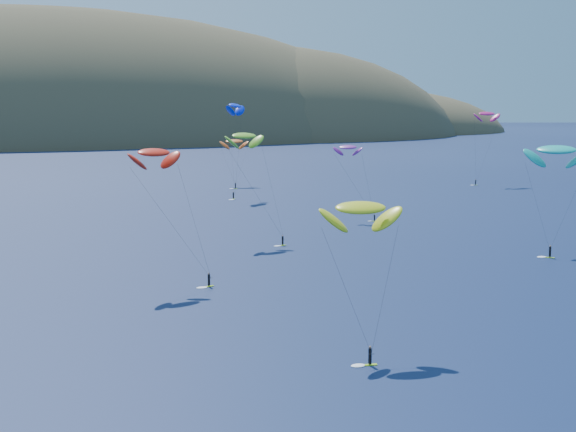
# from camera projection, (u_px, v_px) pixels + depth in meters

# --- Properties ---
(island) EXTENTS (730.00, 300.00, 210.00)m
(island) POSITION_uv_depth(u_px,v_px,m) (76.00, 153.00, 585.30)
(island) COLOR #3D3526
(island) RESTS_ON ground
(kitesurfer_2) EXTENTS (9.63, 10.76, 18.11)m
(kitesurfer_2) POSITION_uv_depth(u_px,v_px,m) (361.00, 208.00, 89.43)
(kitesurfer_2) COLOR #94D017
(kitesurfer_2) RESTS_ON ground
(kitesurfer_3) EXTENTS (9.51, 12.35, 22.92)m
(kitesurfer_3) POSITION_uv_depth(u_px,v_px,m) (244.00, 136.00, 156.66)
(kitesurfer_3) COLOR #94D017
(kitesurfer_3) RESTS_ON ground
(kitesurfer_4) EXTENTS (9.56, 11.34, 28.61)m
(kitesurfer_4) POSITION_uv_depth(u_px,v_px,m) (235.00, 106.00, 227.06)
(kitesurfer_4) COLOR #94D017
(kitesurfer_4) RESTS_ON ground
(kitesurfer_5) EXTENTS (12.27, 13.07, 21.59)m
(kitesurfer_5) POSITION_uv_depth(u_px,v_px,m) (556.00, 150.00, 146.55)
(kitesurfer_5) COLOR #94D017
(kitesurfer_5) RESTS_ON ground
(kitesurfer_6) EXTENTS (7.53, 10.66, 18.50)m
(kitesurfer_6) POSITION_uv_depth(u_px,v_px,m) (348.00, 147.00, 186.15)
(kitesurfer_6) COLOR #94D017
(kitesurfer_6) RESTS_ON ground
(kitesurfer_8) EXTENTS (11.02, 5.94, 25.62)m
(kitesurfer_8) POSITION_uv_depth(u_px,v_px,m) (487.00, 114.00, 263.13)
(kitesurfer_8) COLOR #94D017
(kitesurfer_8) RESTS_ON ground
(kitesurfer_9) EXTENTS (11.67, 9.91, 22.08)m
(kitesurfer_9) POSITION_uv_depth(u_px,v_px,m) (154.00, 153.00, 119.72)
(kitesurfer_9) COLOR #94D017
(kitesurfer_9) RESTS_ON ground
(kitesurfer_11) EXTENTS (9.58, 14.39, 16.76)m
(kitesurfer_11) POSITION_uv_depth(u_px,v_px,m) (234.00, 141.00, 260.04)
(kitesurfer_11) COLOR #94D017
(kitesurfer_11) RESTS_ON ground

